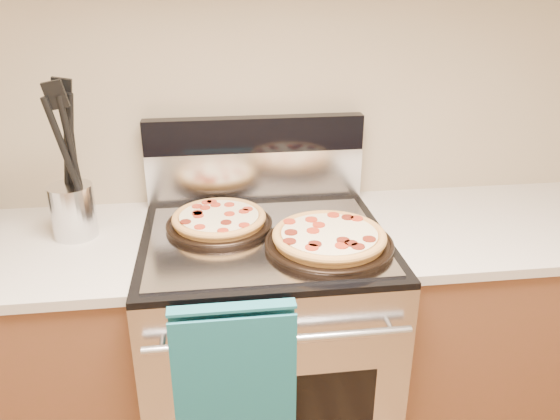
{
  "coord_description": "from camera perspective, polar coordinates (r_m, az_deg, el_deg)",
  "views": [
    {
      "loc": [
        -0.15,
        0.13,
        1.66
      ],
      "look_at": [
        0.04,
        1.55,
        1.05
      ],
      "focal_mm": 35.0,
      "sensor_mm": 36.0,
      "label": 1
    }
  ],
  "objects": [
    {
      "name": "wall_back",
      "position": [
        1.9,
        -2.9,
        13.76
      ],
      "size": [
        4.0,
        0.0,
        4.0
      ],
      "primitive_type": "plane",
      "rotation": [
        1.57,
        0.0,
        0.0
      ],
      "color": "tan",
      "rests_on": "ground"
    },
    {
      "name": "range_body",
      "position": [
        1.95,
        -1.47,
        -15.17
      ],
      "size": [
        0.76,
        0.68,
        0.9
      ],
      "primitive_type": "cube",
      "color": "#B7B7BC",
      "rests_on": "ground"
    },
    {
      "name": "cooktop",
      "position": [
        1.7,
        -1.63,
        -2.97
      ],
      "size": [
        0.76,
        0.68,
        0.02
      ],
      "primitive_type": "cube",
      "color": "black",
      "rests_on": "range_body"
    },
    {
      "name": "backsplash_lower",
      "position": [
        1.95,
        -2.6,
        3.67
      ],
      "size": [
        0.76,
        0.06,
        0.18
      ],
      "primitive_type": "cube",
      "color": "silver",
      "rests_on": "cooktop"
    },
    {
      "name": "backsplash_upper",
      "position": [
        1.91,
        -2.69,
        7.92
      ],
      "size": [
        0.76,
        0.06,
        0.12
      ],
      "primitive_type": "cube",
      "color": "black",
      "rests_on": "backsplash_lower"
    },
    {
      "name": "oven_handle",
      "position": [
        1.44,
        0.0,
        -13.48
      ],
      "size": [
        0.7,
        0.03,
        0.03
      ],
      "primitive_type": "cylinder",
      "rotation": [
        0.0,
        1.57,
        0.0
      ],
      "color": "silver",
      "rests_on": "range_body"
    },
    {
      "name": "dish_towel",
      "position": [
        1.5,
        -4.76,
        -16.85
      ],
      "size": [
        0.32,
        0.05,
        0.42
      ],
      "primitive_type": null,
      "color": "#1B578A",
      "rests_on": "oven_handle"
    },
    {
      "name": "foil_sheet",
      "position": [
        1.67,
        -1.53,
        -3.02
      ],
      "size": [
        0.7,
        0.55,
        0.01
      ],
      "primitive_type": "cube",
      "color": "gray",
      "rests_on": "cooktop"
    },
    {
      "name": "cabinet_left",
      "position": [
        2.11,
        -27.06,
        -15.23
      ],
      "size": [
        1.0,
        0.62,
        0.88
      ],
      "primitive_type": "cube",
      "color": "brown",
      "rests_on": "ground"
    },
    {
      "name": "cabinet_right",
      "position": [
        2.23,
        22.11,
        -12.01
      ],
      "size": [
        1.0,
        0.62,
        0.88
      ],
      "primitive_type": "cube",
      "color": "brown",
      "rests_on": "ground"
    },
    {
      "name": "countertop_right",
      "position": [
        2.01,
        24.03,
        -1.3
      ],
      "size": [
        1.02,
        0.64,
        0.03
      ],
      "primitive_type": "cube",
      "color": "#BDB4A9",
      "rests_on": "cabinet_right"
    },
    {
      "name": "pepperoni_pizza_back",
      "position": [
        1.75,
        -6.37,
        -1.08
      ],
      "size": [
        0.4,
        0.4,
        0.04
      ],
      "primitive_type": null,
      "rotation": [
        0.0,
        0.0,
        0.24
      ],
      "color": "#C1843B",
      "rests_on": "foil_sheet"
    },
    {
      "name": "pepperoni_pizza_front",
      "position": [
        1.61,
        5.15,
        -3.04
      ],
      "size": [
        0.38,
        0.38,
        0.05
      ],
      "primitive_type": null,
      "rotation": [
        0.0,
        0.0,
        0.02
      ],
      "color": "#C1843B",
      "rests_on": "foil_sheet"
    },
    {
      "name": "utensil_crock",
      "position": [
        1.81,
        -20.8,
        -0.09
      ],
      "size": [
        0.16,
        0.16,
        0.17
      ],
      "primitive_type": "cylinder",
      "rotation": [
        0.0,
        0.0,
        0.18
      ],
      "color": "silver",
      "rests_on": "countertop_left"
    }
  ]
}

